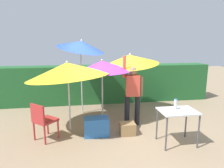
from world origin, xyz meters
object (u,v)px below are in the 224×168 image
(umbrella_navy, at_px, (129,60))
(cooler_box, at_px, (96,127))
(crate_cardboard, at_px, (127,129))
(umbrella_yellow, at_px, (102,66))
(chair_plastic, at_px, (43,119))
(umbrella_orange, at_px, (81,45))
(bottle_water, at_px, (175,104))
(umbrella_rainbow, at_px, (67,70))
(folding_table, at_px, (178,115))
(person_vendor, at_px, (133,92))

(umbrella_navy, distance_m, cooler_box, 2.21)
(crate_cardboard, bearing_deg, cooler_box, 175.48)
(umbrella_yellow, relative_size, chair_plastic, 2.01)
(umbrella_orange, bearing_deg, bottle_water, -48.43)
(umbrella_rainbow, height_order, chair_plastic, umbrella_rainbow)
(crate_cardboard, relative_size, folding_table, 0.46)
(umbrella_orange, distance_m, bottle_water, 3.26)
(umbrella_navy, height_order, crate_cardboard, umbrella_navy)
(umbrella_navy, height_order, bottle_water, umbrella_navy)
(umbrella_navy, bearing_deg, umbrella_yellow, -157.34)
(person_vendor, height_order, cooler_box, person_vendor)
(umbrella_rainbow, bearing_deg, bottle_water, -22.21)
(umbrella_orange, bearing_deg, cooler_box, -80.08)
(chair_plastic, distance_m, bottle_water, 2.99)
(person_vendor, bearing_deg, folding_table, -58.92)
(chair_plastic, relative_size, crate_cardboard, 2.40)
(cooler_box, xyz_separation_m, folding_table, (1.73, -0.67, 0.45))
(umbrella_navy, bearing_deg, chair_plastic, -151.04)
(cooler_box, bearing_deg, umbrella_navy, 48.13)
(person_vendor, height_order, crate_cardboard, person_vendor)
(folding_table, xyz_separation_m, bottle_water, (-0.02, 0.09, 0.21))
(umbrella_orange, bearing_deg, umbrella_rainbow, -105.22)
(umbrella_orange, xyz_separation_m, folding_table, (2.02, -2.35, -1.45))
(umbrella_navy, xyz_separation_m, crate_cardboard, (-0.34, -1.28, -1.57))
(umbrella_rainbow, xyz_separation_m, person_vendor, (1.66, 0.13, -0.64))
(person_vendor, distance_m, crate_cardboard, 1.00)
(umbrella_rainbow, relative_size, umbrella_orange, 0.82)
(umbrella_navy, relative_size, person_vendor, 1.07)
(umbrella_rainbow, xyz_separation_m, bottle_water, (2.35, -0.96, -0.68))
(umbrella_yellow, relative_size, cooler_box, 3.00)
(umbrella_yellow, distance_m, bottle_water, 2.17)
(umbrella_rainbow, bearing_deg, crate_cardboard, -17.34)
(umbrella_orange, height_order, umbrella_yellow, umbrella_orange)
(chair_plastic, relative_size, bottle_water, 3.71)
(umbrella_rainbow, height_order, umbrella_orange, umbrella_orange)
(bottle_water, bearing_deg, umbrella_orange, 131.57)
(cooler_box, xyz_separation_m, crate_cardboard, (0.76, -0.06, -0.08))
(cooler_box, bearing_deg, person_vendor, 26.45)
(umbrella_orange, height_order, umbrella_navy, umbrella_orange)
(cooler_box, distance_m, bottle_water, 1.92)
(umbrella_yellow, relative_size, crate_cardboard, 4.81)
(umbrella_orange, distance_m, umbrella_navy, 1.52)
(umbrella_orange, bearing_deg, folding_table, -49.25)
(chair_plastic, bearing_deg, folding_table, -11.82)
(person_vendor, relative_size, chair_plastic, 2.11)
(umbrella_orange, bearing_deg, crate_cardboard, -58.78)
(umbrella_orange, distance_m, folding_table, 3.42)
(umbrella_navy, relative_size, cooler_box, 3.38)
(umbrella_yellow, xyz_separation_m, bottle_water, (1.46, -1.45, -0.70))
(umbrella_navy, xyz_separation_m, bottle_water, (0.61, -1.80, -0.82))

